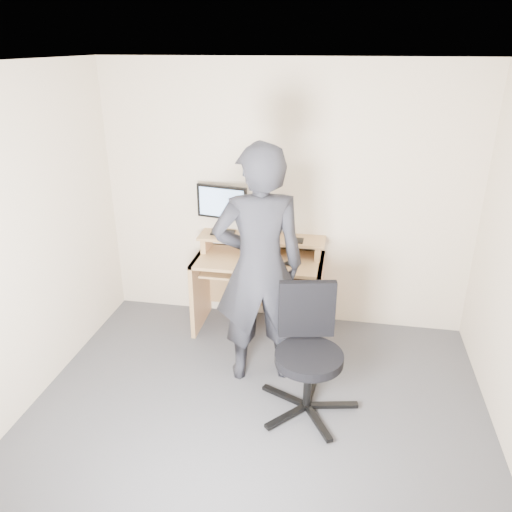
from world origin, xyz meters
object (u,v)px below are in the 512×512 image
(desk, at_px, (260,275))
(monitor, at_px, (222,205))
(office_chair, at_px, (308,346))
(person, at_px, (259,268))

(desk, distance_m, monitor, 0.76)
(monitor, bearing_deg, office_chair, -41.55)
(monitor, bearing_deg, desk, -3.05)
(person, bearing_deg, monitor, -76.68)
(desk, relative_size, office_chair, 1.24)
(monitor, distance_m, person, 1.04)
(office_chair, bearing_deg, monitor, 116.32)
(desk, bearing_deg, monitor, 166.39)
(office_chair, distance_m, person, 0.71)
(monitor, bearing_deg, person, -49.28)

